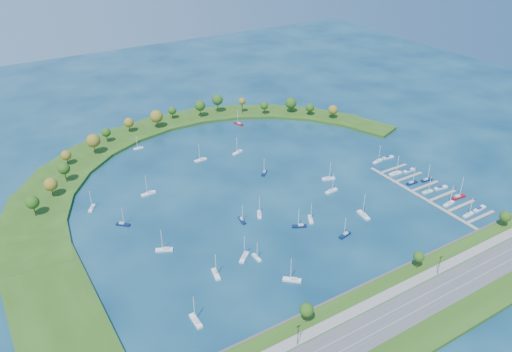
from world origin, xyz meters
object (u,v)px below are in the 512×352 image
moored_boat_6 (92,208)px  docked_boat_10 (378,161)px  moored_boat_20 (123,224)px  docked_boat_9 (409,170)px  moored_boat_14 (299,226)px  moored_boat_4 (264,172)px  moored_boat_5 (239,123)px  moored_boat_15 (149,193)px  docked_boat_1 (480,209)px  moored_boat_0 (328,178)px  moored_boat_16 (164,249)px  docked_boat_0 (469,214)px  moored_boat_9 (216,273)px  docked_boat_7 (427,179)px  moored_boat_8 (310,219)px  docked_boat_8 (395,173)px  docked_boat_5 (441,188)px  dock_system (428,193)px  moored_boat_21 (364,215)px  moored_boat_17 (201,159)px  moored_boat_7 (196,321)px  docked_boat_11 (388,157)px  moored_boat_11 (138,148)px  docked_boat_6 (412,182)px  moored_boat_3 (345,234)px  docked_boat_3 (458,197)px  moored_boat_10 (292,279)px  moored_boat_19 (238,152)px  docked_boat_4 (428,191)px  docked_boat_2 (449,203)px  moored_boat_13 (244,257)px  moored_boat_2 (259,214)px

moored_boat_6 → docked_boat_10: size_ratio=0.93×
moored_boat_20 → docked_boat_9: 180.79m
moored_boat_14 → docked_boat_10: size_ratio=0.96×
moored_boat_4 → moored_boat_5: size_ratio=0.96×
moored_boat_4 → docked_boat_9: (81.07, -46.38, -0.25)m
moored_boat_15 → moored_boat_6: bearing=-7.4°
moored_boat_20 → docked_boat_1: bearing=16.0°
moored_boat_0 → moored_boat_16: 116.22m
moored_boat_4 → docked_boat_0: moored_boat_4 is taller
docked_boat_10 → moored_boat_9: bearing=-171.9°
moored_boat_5 → docked_boat_9: size_ratio=1.40×
moored_boat_20 → docked_boat_7: size_ratio=0.98×
moored_boat_8 → moored_boat_0: bearing=158.9°
moored_boat_0 → docked_boat_8: docked_boat_8 is taller
docked_boat_5 → dock_system: bearing=-171.9°
moored_boat_8 → moored_boat_21: bearing=95.1°
moored_boat_9 → moored_boat_17: size_ratio=0.99×
moored_boat_7 → docked_boat_11: bearing=-68.0°
moored_boat_11 → docked_boat_0: docked_boat_0 is taller
moored_boat_5 → docked_boat_6: 143.05m
moored_boat_3 → moored_boat_6: bearing=-54.0°
docked_boat_3 → docked_boat_9: (-0.02, 38.47, -0.33)m
docked_boat_3 → moored_boat_9: bearing=180.0°
docked_boat_5 → docked_boat_9: size_ratio=1.05×
moored_boat_10 → moored_boat_19: moored_boat_10 is taller
moored_boat_16 → docked_boat_3: docked_boat_3 is taller
docked_boat_4 → docked_boat_2: bearing=-84.9°
moored_boat_3 → moored_boat_11: 165.14m
moored_boat_6 → moored_boat_8: size_ratio=0.98×
moored_boat_8 → docked_boat_2: (77.31, -29.22, 0.02)m
docked_boat_0 → docked_boat_3: bearing=52.5°
docked_boat_3 → docked_boat_11: (1.89, 59.11, -0.36)m
moored_boat_6 → moored_boat_13: 97.83m
docked_boat_2 → docked_boat_5: 18.04m
moored_boat_2 → docked_boat_2: (98.67, -47.87, 0.03)m
moored_boat_21 → docked_boat_4: moored_boat_21 is taller
moored_boat_13 → docked_boat_5: moored_boat_13 is taller
moored_boat_3 → moored_boat_10: 45.94m
moored_boat_3 → docked_boat_1: (81.31, -20.82, -0.22)m
dock_system → moored_boat_10: bearing=-169.6°
dock_system → moored_boat_6: 196.83m
moored_boat_14 → moored_boat_21: (36.35, -10.32, 0.08)m
docked_boat_3 → moored_boat_14: bearing=170.6°
moored_boat_16 → moored_boat_10: bearing=155.1°
moored_boat_16 → moored_boat_20: (-10.34, 32.55, -0.04)m
moored_boat_5 → moored_boat_6: bearing=95.0°
moored_boat_13 → docked_boat_8: bearing=-31.0°
moored_boat_11 → moored_boat_15: 64.29m
moored_boat_0 → moored_boat_5: moored_boat_0 is taller
dock_system → moored_boat_9: 142.43m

